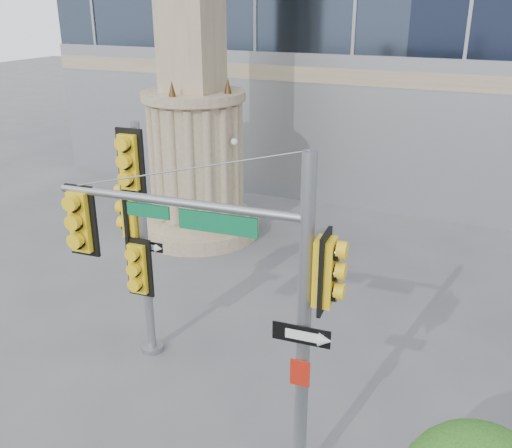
% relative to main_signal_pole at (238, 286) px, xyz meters
% --- Properties ---
extents(ground, '(120.00, 120.00, 0.00)m').
position_rel_main_signal_pole_xyz_m(ground, '(-0.32, 0.53, -3.74)').
color(ground, '#545456').
rests_on(ground, ground).
extents(monument, '(4.40, 4.40, 16.60)m').
position_rel_main_signal_pole_xyz_m(monument, '(-6.32, 9.53, 1.78)').
color(monument, gray).
rests_on(monument, ground).
extents(main_signal_pole, '(4.69, 0.76, 6.03)m').
position_rel_main_signal_pole_xyz_m(main_signal_pole, '(0.00, 0.00, 0.00)').
color(main_signal_pole, slate).
rests_on(main_signal_pole, ground).
extents(secondary_signal_pole, '(0.98, 0.72, 5.59)m').
position_rel_main_signal_pole_xyz_m(secondary_signal_pole, '(-3.66, 2.38, -0.46)').
color(secondary_signal_pole, slate).
rests_on(secondary_signal_pole, ground).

